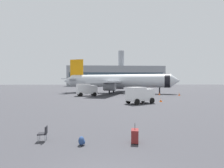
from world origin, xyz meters
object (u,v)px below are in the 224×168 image
Objects in this scene: safety_cone_near at (179,94)px; gate_chair at (44,133)px; traveller_backpack at (82,141)px; safety_cone_outer at (140,98)px; rolling_suitcase at (135,136)px; cargo_van at (140,94)px; safety_cone_mid at (159,94)px; airplane_at_gate at (117,81)px; safety_cone_far at (161,100)px; service_truck at (86,89)px.

gate_chair reaches higher than safety_cone_near.
safety_cone_outer is at bearing 70.21° from traveller_backpack.
rolling_suitcase reaches higher than traveller_backpack.
cargo_van is 7.01× the size of safety_cone_mid.
cargo_van is 19.28m from safety_cone_mid.
traveller_backpack is at bearing -111.53° from cargo_van.
airplane_at_gate is at bearing 86.37° from rolling_suitcase.
airplane_at_gate is at bearing 141.66° from safety_cone_mid.
cargo_van is 7.05× the size of safety_cone_near.
cargo_van is 7.71× the size of safety_cone_far.
service_truck reaches higher than safety_cone_near.
safety_cone_far is 0.57× the size of rolling_suitcase.
service_truck is 33.78m from rolling_suitcase.
safety_cone_far is at bearing -41.22° from safety_cone_outer.
cargo_van reaches higher than traveller_backpack.
safety_cone_near is 16.00m from safety_cone_far.
rolling_suitcase reaches higher than gate_chair.
airplane_at_gate is 51.03× the size of safety_cone_near.
safety_cone_outer is (-7.67, -12.41, 0.01)m from safety_cone_mid.
airplane_at_gate reaches higher than traveller_backpack.
safety_cone_mid is 0.62× the size of rolling_suitcase.
gate_chair is at bearing -100.62° from airplane_at_gate.
gate_chair is (-7.93, -42.30, -3.16)m from airplane_at_gate.
safety_cone_outer is 24.06m from traveller_backpack.
airplane_at_gate is 20.85m from safety_cone_outer.
service_truck reaches higher than safety_cone_far.
rolling_suitcase is 1.28× the size of gate_chair.
airplane_at_gate is 6.64× the size of service_truck.
safety_cone_outer is 24.21m from gate_chair.
service_truck is at bearing -175.27° from safety_cone_mid.
safety_cone_mid reaches higher than safety_cone_far.
cargo_van is at bearing 68.47° from traveller_backpack.
cargo_van is 20.20m from safety_cone_near.
traveller_backpack is at bearing -119.09° from safety_cone_far.
safety_cone_far is 22.91m from traveller_backpack.
cargo_van is 6.79× the size of safety_cone_outer.
safety_cone_far is 21.41m from rolling_suitcase.
gate_chair is (-10.41, -21.86, 0.15)m from safety_cone_outer.
safety_cone_mid is at bearing 157.04° from safety_cone_near.
safety_cone_mid is at bearing 62.96° from cargo_van.
service_truck is 4.77× the size of rolling_suitcase.
service_truck is 7.40× the size of safety_cone_outer.
safety_cone_far is (4.07, 2.11, -1.14)m from cargo_van.
gate_chair is (-13.40, -19.24, 0.19)m from safety_cone_far.
service_truck is 6.10× the size of gate_chair.
cargo_van is 19.52m from gate_chair.
safety_cone_far is (5.47, -23.06, -3.35)m from airplane_at_gate.
safety_cone_mid is 37.12m from rolling_suitcase.
safety_cone_outer is (10.78, -10.88, -1.26)m from service_truck.
rolling_suitcase is 2.96m from traveller_backpack.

